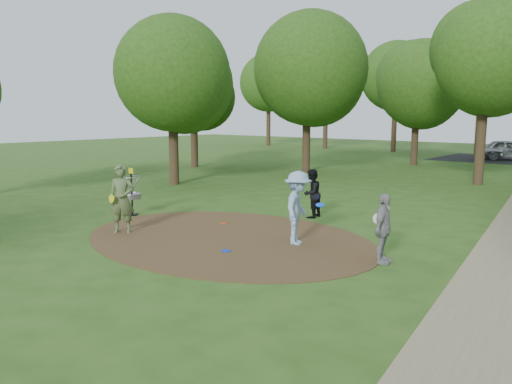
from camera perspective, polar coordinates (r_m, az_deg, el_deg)
The scene contains 11 objects.
ground at distance 13.27m, azimuth -3.34°, elevation -5.31°, with size 100.00×100.00×0.00m, color #2D5119.
dirt_clearing at distance 13.27m, azimuth -3.34°, elevation -5.27°, with size 8.40×8.40×0.02m, color #47301C.
player_observer_with_disc at distance 14.15m, azimuth -15.09°, elevation -0.79°, with size 0.82×0.80×1.90m.
player_throwing_with_disc at distance 12.52m, azimuth 4.80°, elevation -1.83°, with size 1.36×1.37×1.86m.
player_walking_with_disc at distance 15.85m, azimuth 6.35°, elevation -0.18°, with size 0.62×0.78×1.54m.
player_waiting_with_disc at distance 11.26m, azimuth 14.34°, elevation -4.08°, with size 0.54×0.97×1.56m.
disc_ground_blue at distance 11.99m, azimuth -3.44°, elevation -6.72°, with size 0.22×0.22×0.02m, color #0D2FDE.
disc_ground_red at distance 14.94m, azimuth -3.71°, elevation -3.60°, with size 0.22×0.22×0.02m, color #C53C13.
car_left at distance 40.19m, azimuth 27.03°, elevation 4.32°, with size 1.75×4.36×1.49m, color #9EA0A6.
disc_golf_basket at distance 16.63m, azimuth -14.03°, elevation 0.40°, with size 0.63×0.63×1.54m.
tree_ring at distance 20.78m, azimuth 20.19°, elevation 13.77°, with size 37.00×45.35×9.16m.
Camera 1 is at (8.82, -9.37, 3.25)m, focal length 35.00 mm.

